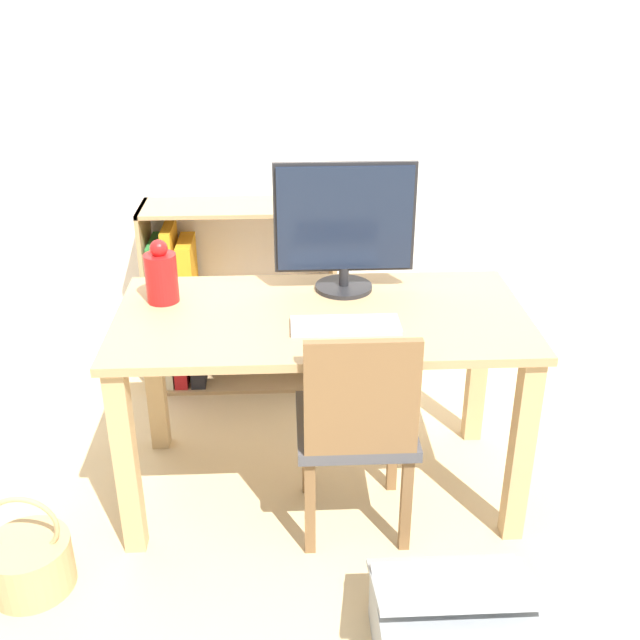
{
  "coord_description": "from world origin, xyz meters",
  "views": [
    {
      "loc": [
        -0.12,
        -2.34,
        1.84
      ],
      "look_at": [
        0.0,
        0.1,
        0.66
      ],
      "focal_mm": 42.0,
      "sensor_mm": 36.0,
      "label": 1
    }
  ],
  "objects_px": {
    "keyboard": "(345,326)",
    "bookshelf": "(207,305)",
    "monitor": "(345,224)",
    "vase": "(161,275)",
    "chair": "(357,425)",
    "basket": "(30,562)",
    "storage_box": "(455,626)"
  },
  "relations": [
    {
      "from": "keyboard",
      "to": "bookshelf",
      "type": "bearing_deg",
      "value": 120.81
    },
    {
      "from": "keyboard",
      "to": "chair",
      "type": "distance_m",
      "value": 0.33
    },
    {
      "from": "chair",
      "to": "basket",
      "type": "relative_size",
      "value": 2.3
    },
    {
      "from": "monitor",
      "to": "bookshelf",
      "type": "relative_size",
      "value": 0.58
    },
    {
      "from": "keyboard",
      "to": "vase",
      "type": "xyz_separation_m",
      "value": [
        -0.63,
        0.25,
        0.09
      ]
    },
    {
      "from": "vase",
      "to": "basket",
      "type": "xyz_separation_m",
      "value": [
        -0.4,
        -0.6,
        -0.74
      ]
    },
    {
      "from": "chair",
      "to": "storage_box",
      "type": "bearing_deg",
      "value": -67.89
    },
    {
      "from": "basket",
      "to": "storage_box",
      "type": "height_order",
      "value": "basket"
    },
    {
      "from": "bookshelf",
      "to": "storage_box",
      "type": "bearing_deg",
      "value": -62.91
    },
    {
      "from": "monitor",
      "to": "vase",
      "type": "xyz_separation_m",
      "value": [
        -0.65,
        -0.08,
        -0.15
      ]
    },
    {
      "from": "chair",
      "to": "bookshelf",
      "type": "distance_m",
      "value": 1.24
    },
    {
      "from": "chair",
      "to": "basket",
      "type": "bearing_deg",
      "value": -170.13
    },
    {
      "from": "keyboard",
      "to": "basket",
      "type": "xyz_separation_m",
      "value": [
        -1.04,
        -0.35,
        -0.65
      ]
    },
    {
      "from": "monitor",
      "to": "chair",
      "type": "relative_size",
      "value": 0.62
    },
    {
      "from": "chair",
      "to": "basket",
      "type": "xyz_separation_m",
      "value": [
        -1.07,
        -0.21,
        -0.35
      ]
    },
    {
      "from": "chair",
      "to": "storage_box",
      "type": "height_order",
      "value": "chair"
    },
    {
      "from": "keyboard",
      "to": "bookshelf",
      "type": "height_order",
      "value": "bookshelf"
    },
    {
      "from": "bookshelf",
      "to": "storage_box",
      "type": "distance_m",
      "value": 1.85
    },
    {
      "from": "keyboard",
      "to": "vase",
      "type": "distance_m",
      "value": 0.69
    },
    {
      "from": "keyboard",
      "to": "basket",
      "type": "height_order",
      "value": "keyboard"
    },
    {
      "from": "vase",
      "to": "basket",
      "type": "height_order",
      "value": "vase"
    },
    {
      "from": "keyboard",
      "to": "basket",
      "type": "relative_size",
      "value": 1.02
    },
    {
      "from": "chair",
      "to": "keyboard",
      "type": "bearing_deg",
      "value": 101.56
    },
    {
      "from": "chair",
      "to": "storage_box",
      "type": "xyz_separation_m",
      "value": [
        0.24,
        -0.55,
        -0.33
      ]
    },
    {
      "from": "monitor",
      "to": "keyboard",
      "type": "xyz_separation_m",
      "value": [
        -0.02,
        -0.33,
        -0.25
      ]
    },
    {
      "from": "basket",
      "to": "keyboard",
      "type": "bearing_deg",
      "value": 18.77
    },
    {
      "from": "keyboard",
      "to": "basket",
      "type": "distance_m",
      "value": 1.27
    },
    {
      "from": "monitor",
      "to": "vase",
      "type": "height_order",
      "value": "monitor"
    },
    {
      "from": "bookshelf",
      "to": "vase",
      "type": "bearing_deg",
      "value": -95.81
    },
    {
      "from": "storage_box",
      "to": "keyboard",
      "type": "bearing_deg",
      "value": 111.53
    },
    {
      "from": "vase",
      "to": "chair",
      "type": "bearing_deg",
      "value": -30.15
    },
    {
      "from": "keyboard",
      "to": "bookshelf",
      "type": "relative_size",
      "value": 0.41
    }
  ]
}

